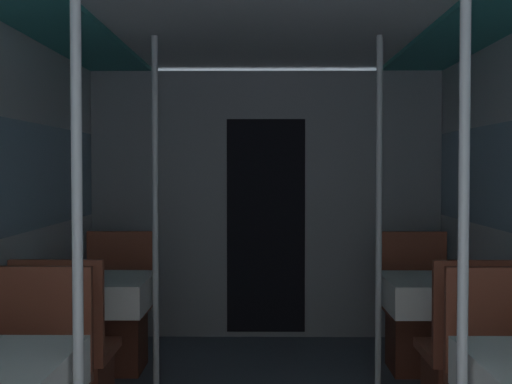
# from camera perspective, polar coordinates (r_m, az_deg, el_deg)

# --- Properties ---
(bulkhead_far) EXTENTS (2.87, 0.09, 2.18)m
(bulkhead_far) POSITION_cam_1_polar(r_m,az_deg,el_deg) (5.87, 0.80, -1.04)
(bulkhead_far) COLOR gray
(bulkhead_far) RESTS_ON ground_plane
(support_pole_left_0) EXTENTS (0.04, 0.04, 2.18)m
(support_pole_left_0) POSITION_cam_1_polar(r_m,az_deg,el_deg) (2.58, -14.09, -4.86)
(support_pole_left_0) COLOR silver
(support_pole_left_0) RESTS_ON ground_plane
(dining_table_left_1) EXTENTS (0.67, 0.67, 0.73)m
(dining_table_left_1) POSITION_cam_1_polar(r_m,az_deg,el_deg) (4.47, -12.82, -8.22)
(dining_table_left_1) COLOR #4C4C51
(dining_table_left_1) RESTS_ON ground_plane
(chair_left_near_1) EXTENTS (0.47, 0.47, 0.94)m
(chair_left_near_1) POSITION_cam_1_polar(r_m,az_deg,el_deg) (3.98, -14.83, -14.30)
(chair_left_near_1) COLOR brown
(chair_left_near_1) RESTS_ON ground_plane
(chair_left_far_1) EXTENTS (0.47, 0.47, 0.94)m
(chair_left_far_1) POSITION_cam_1_polar(r_m,az_deg,el_deg) (5.10, -11.22, -10.65)
(chair_left_far_1) COLOR brown
(chair_left_far_1) RESTS_ON ground_plane
(support_pole_left_1) EXTENTS (0.04, 0.04, 2.18)m
(support_pole_left_1) POSITION_cam_1_polar(r_m,az_deg,el_deg) (4.34, -8.05, -2.06)
(support_pole_left_1) COLOR silver
(support_pole_left_1) RESTS_ON ground_plane
(support_pole_right_0) EXTENTS (0.04, 0.04, 2.18)m
(support_pole_right_0) POSITION_cam_1_polar(r_m,az_deg,el_deg) (2.59, 16.24, -4.85)
(support_pole_right_0) COLOR silver
(support_pole_right_0) RESTS_ON ground_plane
(dining_table_right_1) EXTENTS (0.67, 0.67, 0.73)m
(dining_table_right_1) POSITION_cam_1_polar(r_m,az_deg,el_deg) (4.48, 14.54, -8.21)
(dining_table_right_1) COLOR #4C4C51
(dining_table_right_1) RESTS_ON ground_plane
(chair_right_near_1) EXTENTS (0.47, 0.47, 0.94)m
(chair_right_near_1) POSITION_cam_1_polar(r_m,az_deg,el_deg) (3.99, 16.63, -14.27)
(chair_right_near_1) COLOR brown
(chair_right_near_1) RESTS_ON ground_plane
(chair_right_far_1) EXTENTS (0.47, 0.47, 0.94)m
(chair_right_far_1) POSITION_cam_1_polar(r_m,az_deg,el_deg) (5.11, 12.88, -10.64)
(chair_right_far_1) COLOR brown
(chair_right_far_1) RESTS_ON ground_plane
(support_pole_right_1) EXTENTS (0.04, 0.04, 2.18)m
(support_pole_right_1) POSITION_cam_1_polar(r_m,az_deg,el_deg) (4.34, 9.80, -2.07)
(support_pole_right_1) COLOR silver
(support_pole_right_1) RESTS_ON ground_plane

